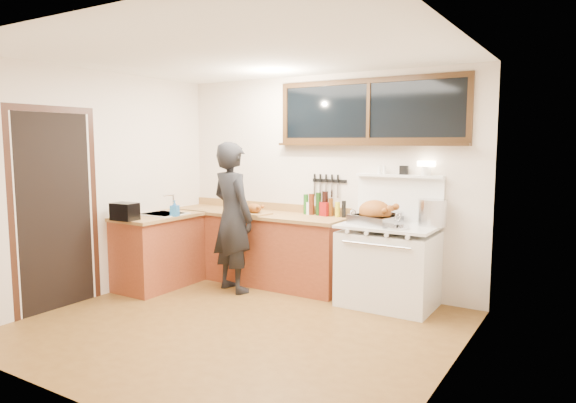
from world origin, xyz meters
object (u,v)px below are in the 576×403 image
Objects in this scene: vintage_stove at (389,264)px; cutting_board at (254,210)px; roast_turkey at (375,215)px; man at (233,217)px.

vintage_stove is 3.84× the size of cutting_board.
roast_turkey is (-0.14, -0.06, 0.54)m from vintage_stove.
man is at bearing -106.51° from cutting_board.
vintage_stove is 0.88× the size of man.
vintage_stove reaches higher than roast_turkey.
vintage_stove is 1.91m from man.
man reaches higher than cutting_board.
cutting_board is 0.71× the size of roast_turkey.
man reaches higher than roast_turkey.
man is at bearing -166.17° from vintage_stove.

